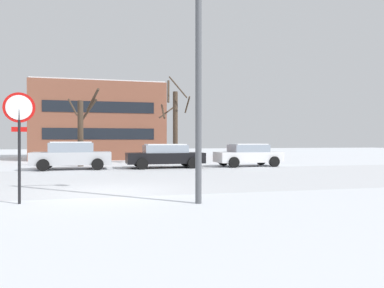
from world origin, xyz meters
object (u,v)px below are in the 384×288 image
Objects in this scene: stop_sign at (19,126)px; parked_car_silver at (72,155)px; street_lamp at (209,52)px; parked_car_black at (165,156)px; parked_car_white at (248,155)px.

parked_car_silver is at bearing 88.96° from stop_sign.
parked_car_black is (0.75, 11.92, -3.12)m from street_lamp.
stop_sign is at bearing 168.30° from street_lamp.
stop_sign reaches higher than parked_car_black.
stop_sign is 12.28m from parked_car_black.
parked_car_black is at bearing 86.42° from street_lamp.
parked_car_silver reaches higher than parked_car_black.
parked_car_white is at bearing -0.04° from parked_car_silver.
street_lamp is (4.67, -0.97, 1.87)m from stop_sign.
street_lamp is 13.14m from parked_car_silver.
street_lamp reaches higher than parked_car_white.
street_lamp is at bearing -116.51° from parked_car_white.
stop_sign reaches higher than parked_car_silver.
street_lamp reaches higher than parked_car_silver.
parked_car_black is (5.42, 10.95, -1.25)m from stop_sign.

